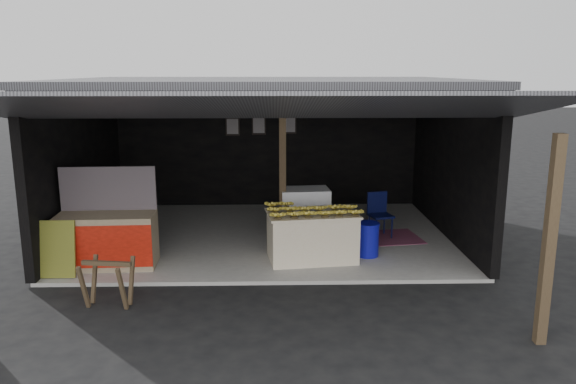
{
  "coord_description": "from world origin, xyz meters",
  "views": [
    {
      "loc": [
        0.16,
        -7.97,
        3.19
      ],
      "look_at": [
        0.39,
        1.55,
        1.1
      ],
      "focal_mm": 35.0,
      "sensor_mm": 36.0,
      "label": 1
    }
  ],
  "objects_px": {
    "neighbor_stall": "(107,237)",
    "water_barrel": "(368,240)",
    "plastic_chair": "(379,211)",
    "banana_table": "(312,236)",
    "white_crate": "(305,215)",
    "sawhorse": "(108,278)"
  },
  "relations": [
    {
      "from": "white_crate",
      "to": "banana_table",
      "type": "bearing_deg",
      "value": -91.66
    },
    {
      "from": "plastic_chair",
      "to": "neighbor_stall",
      "type": "bearing_deg",
      "value": -176.8
    },
    {
      "from": "neighbor_stall",
      "to": "water_barrel",
      "type": "relative_size",
      "value": 2.88
    },
    {
      "from": "sawhorse",
      "to": "neighbor_stall",
      "type": "bearing_deg",
      "value": 113.87
    },
    {
      "from": "white_crate",
      "to": "sawhorse",
      "type": "distance_m",
      "value": 4.0
    },
    {
      "from": "water_barrel",
      "to": "plastic_chair",
      "type": "height_order",
      "value": "plastic_chair"
    },
    {
      "from": "sawhorse",
      "to": "water_barrel",
      "type": "distance_m",
      "value": 4.3
    },
    {
      "from": "plastic_chair",
      "to": "banana_table",
      "type": "bearing_deg",
      "value": -151.12
    },
    {
      "from": "sawhorse",
      "to": "white_crate",
      "type": "bearing_deg",
      "value": 52.78
    },
    {
      "from": "neighbor_stall",
      "to": "water_barrel",
      "type": "distance_m",
      "value": 4.31
    },
    {
      "from": "neighbor_stall",
      "to": "sawhorse",
      "type": "relative_size",
      "value": 2.3
    },
    {
      "from": "banana_table",
      "to": "neighbor_stall",
      "type": "bearing_deg",
      "value": 176.62
    },
    {
      "from": "neighbor_stall",
      "to": "water_barrel",
      "type": "bearing_deg",
      "value": 2.74
    },
    {
      "from": "water_barrel",
      "to": "plastic_chair",
      "type": "bearing_deg",
      "value": 71.11
    },
    {
      "from": "banana_table",
      "to": "plastic_chair",
      "type": "distance_m",
      "value": 1.9
    },
    {
      "from": "neighbor_stall",
      "to": "plastic_chair",
      "type": "bearing_deg",
      "value": 15.86
    },
    {
      "from": "plastic_chair",
      "to": "water_barrel",
      "type": "bearing_deg",
      "value": -124.14
    },
    {
      "from": "white_crate",
      "to": "water_barrel",
      "type": "height_order",
      "value": "white_crate"
    },
    {
      "from": "white_crate",
      "to": "sawhorse",
      "type": "relative_size",
      "value": 1.42
    },
    {
      "from": "neighbor_stall",
      "to": "plastic_chair",
      "type": "relative_size",
      "value": 1.87
    },
    {
      "from": "banana_table",
      "to": "neighbor_stall",
      "type": "relative_size",
      "value": 1.0
    },
    {
      "from": "neighbor_stall",
      "to": "sawhorse",
      "type": "bearing_deg",
      "value": -76.58
    }
  ]
}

